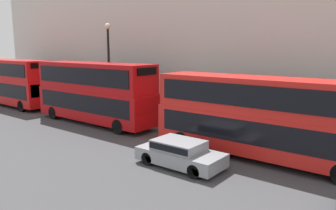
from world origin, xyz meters
name	(u,v)px	position (x,y,z in m)	size (l,w,h in m)	color
bus_leading	(261,115)	(1.60, 6.16, 2.30)	(2.59, 11.32, 4.15)	red
bus_second_in_queue	(94,90)	(1.60, 19.07, 2.48)	(2.59, 10.64, 4.51)	#B20C0F
bus_third_in_queue	(13,81)	(1.60, 31.10, 2.46)	(2.59, 10.00, 4.46)	red
car_hatchback	(180,152)	(-1.80, 8.73, 0.68)	(1.90, 4.21, 1.27)	gray
street_lamp	(109,62)	(3.31, 19.31, 4.51)	(0.44, 0.44, 7.43)	black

